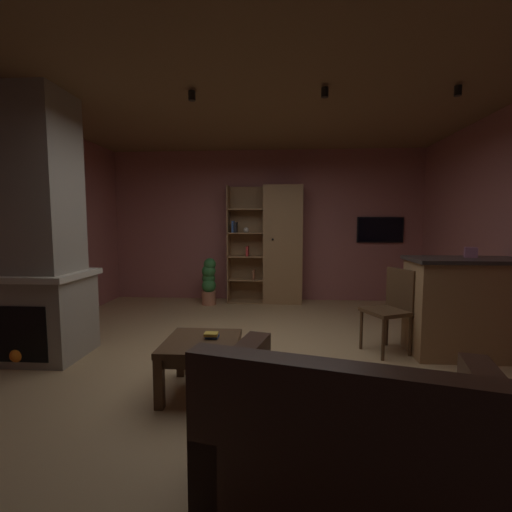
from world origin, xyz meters
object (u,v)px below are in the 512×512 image
leather_couch (350,444)px  wall_mounted_tv (380,230)px  stone_fireplace (35,241)px  dining_chair (392,305)px  bookshelf_cabinet (278,245)px  table_book_1 (211,334)px  coffee_table (202,350)px  kitchen_bar_counter (477,307)px  potted_floor_plant (209,281)px  table_book_0 (212,336)px  tissue_box (471,252)px

leather_couch → wall_mounted_tv: 5.06m
stone_fireplace → wall_mounted_tv: stone_fireplace is taller
dining_chair → bookshelf_cabinet: bearing=118.3°
bookshelf_cabinet → dining_chair: bearing=-61.7°
bookshelf_cabinet → table_book_1: size_ratio=18.45×
coffee_table → bookshelf_cabinet: bearing=80.0°
coffee_table → wall_mounted_tv: bearing=56.2°
kitchen_bar_counter → dining_chair: size_ratio=1.55×
potted_floor_plant → table_book_0: bearing=-77.9°
tissue_box → coffee_table: 3.01m
tissue_box → table_book_1: (-2.63, -1.05, -0.62)m
table_book_1 → table_book_0: bearing=68.8°
leather_couch → wall_mounted_tv: bearing=73.2°
stone_fireplace → dining_chair: size_ratio=2.98×
bookshelf_cabinet → potted_floor_plant: bearing=-167.3°
tissue_box → table_book_1: size_ratio=1.06×
bookshelf_cabinet → wall_mounted_tv: 1.87m
tissue_box → leather_couch: (-1.68, -2.19, -0.81)m
coffee_table → table_book_0: size_ratio=6.49×
kitchen_bar_counter → dining_chair: bearing=176.2°
table_book_0 → table_book_1: table_book_1 is taller
kitchen_bar_counter → tissue_box: tissue_box is taller
kitchen_bar_counter → table_book_0: (-2.68, -0.95, -0.07)m
wall_mounted_tv → table_book_1: bearing=-123.4°
stone_fireplace → leather_couch: stone_fireplace is taller
table_book_0 → bookshelf_cabinet: bearing=81.1°
stone_fireplace → potted_floor_plant: size_ratio=3.35×
table_book_0 → coffee_table: bearing=-140.8°
bookshelf_cabinet → coffee_table: bearing=-100.0°
dining_chair → potted_floor_plant: dining_chair is taller
bookshelf_cabinet → tissue_box: 3.14m
stone_fireplace → bookshelf_cabinet: size_ratio=1.32×
table_book_0 → leather_couch: bearing=-51.1°
bookshelf_cabinet → leather_couch: (0.41, -4.54, -0.73)m
bookshelf_cabinet → table_book_1: bearing=-99.0°
wall_mounted_tv → table_book_0: bearing=-123.4°
wall_mounted_tv → leather_couch: bearing=-106.8°
leather_couch → stone_fireplace: bearing=148.8°
bookshelf_cabinet → tissue_box: bearing=-48.3°
leather_couch → coffee_table: size_ratio=2.41×
coffee_table → table_book_1: (0.07, 0.05, 0.13)m
bookshelf_cabinet → kitchen_bar_counter: bookshelf_cabinet is taller
dining_chair → wall_mounted_tv: wall_mounted_tv is taller
bookshelf_cabinet → wall_mounted_tv: (1.84, 0.21, 0.27)m
bookshelf_cabinet → coffee_table: bookshelf_cabinet is taller
kitchen_bar_counter → stone_fireplace: bearing=-175.7°
table_book_0 → wall_mounted_tv: bearing=56.6°
wall_mounted_tv → bookshelf_cabinet: bearing=-173.5°
potted_floor_plant → wall_mounted_tv: 3.19m
dining_chair → wall_mounted_tv: bearing=77.8°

